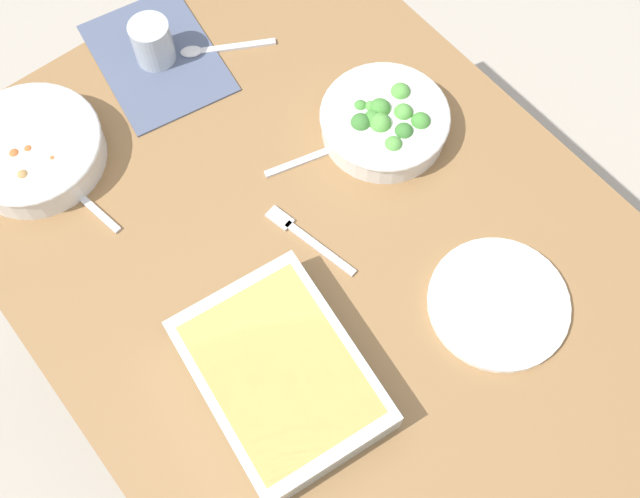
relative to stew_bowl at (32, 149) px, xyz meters
name	(u,v)px	position (x,y,z in m)	size (l,w,h in m)	color
ground_plane	(320,375)	(0.43, 0.27, -0.77)	(6.00, 6.00, 0.00)	#B2A899
dining_table	(320,271)	(0.43, 0.27, -0.12)	(1.20, 0.90, 0.74)	olive
placemat	(157,58)	(-0.05, 0.28, -0.03)	(0.28, 0.20, 0.00)	#4C5670
stew_bowl	(32,149)	(0.00, 0.00, 0.00)	(0.24, 0.24, 0.06)	silver
broccoli_bowl	(385,121)	(0.33, 0.49, 0.00)	(0.22, 0.22, 0.07)	silver
baking_dish	(280,374)	(0.56, 0.09, 0.00)	(0.33, 0.26, 0.06)	silver
drink_cup	(153,44)	(-0.05, 0.28, 0.01)	(0.07, 0.07, 0.08)	#B2BCC6
side_plate	(498,303)	(0.68, 0.42, -0.03)	(0.22, 0.22, 0.01)	white
spoon_by_stew	(73,190)	(0.09, 0.01, -0.03)	(0.18, 0.05, 0.01)	silver
spoon_by_broccoli	(327,151)	(0.30, 0.39, -0.03)	(0.06, 0.17, 0.01)	silver
spoon_spare	(214,49)	(0.00, 0.37, -0.03)	(0.10, 0.16, 0.01)	silver
fork_on_table	(304,236)	(0.40, 0.26, -0.03)	(0.18, 0.05, 0.01)	silver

